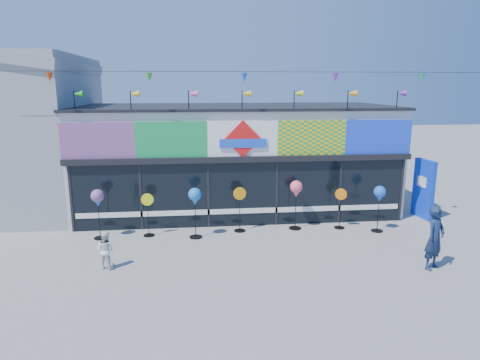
{
  "coord_description": "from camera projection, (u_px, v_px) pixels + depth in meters",
  "views": [
    {
      "loc": [
        -1.64,
        -10.97,
        4.88
      ],
      "look_at": [
        -0.25,
        2.0,
        1.98
      ],
      "focal_mm": 32.0,
      "sensor_mm": 36.0,
      "label": 1
    }
  ],
  "objects": [
    {
      "name": "ground",
      "position": [
        256.0,
        265.0,
        11.88
      ],
      "size": [
        80.0,
        80.0,
        0.0
      ],
      "primitive_type": "plane",
      "color": "gray",
      "rests_on": "ground"
    },
    {
      "name": "kite_shop",
      "position": [
        236.0,
        157.0,
        17.2
      ],
      "size": [
        16.0,
        5.7,
        5.31
      ],
      "color": "silver",
      "rests_on": "ground"
    },
    {
      "name": "blue_sign",
      "position": [
        423.0,
        189.0,
        15.92
      ],
      "size": [
        0.29,
        1.11,
        2.2
      ],
      "rotation": [
        0.0,
        0.0,
        0.11
      ],
      "color": "#0D37D0",
      "rests_on": "ground"
    },
    {
      "name": "spinner_0",
      "position": [
        98.0,
        199.0,
        13.63
      ],
      "size": [
        0.42,
        0.42,
        1.64
      ],
      "color": "black",
      "rests_on": "ground"
    },
    {
      "name": "spinner_1",
      "position": [
        148.0,
        214.0,
        14.0
      ],
      "size": [
        0.41,
        0.37,
        1.44
      ],
      "color": "black",
      "rests_on": "ground"
    },
    {
      "name": "spinner_2",
      "position": [
        195.0,
        198.0,
        13.72
      ],
      "size": [
        0.42,
        0.42,
        1.67
      ],
      "color": "black",
      "rests_on": "ground"
    },
    {
      "name": "spinner_3",
      "position": [
        240.0,
        208.0,
        14.44
      ],
      "size": [
        0.43,
        0.39,
        1.54
      ],
      "color": "black",
      "rests_on": "ground"
    },
    {
      "name": "spinner_4",
      "position": [
        296.0,
        190.0,
        14.57
      ],
      "size": [
        0.43,
        0.43,
        1.71
      ],
      "color": "black",
      "rests_on": "ground"
    },
    {
      "name": "spinner_5",
      "position": [
        340.0,
        207.0,
        14.76
      ],
      "size": [
        0.38,
        0.36,
        1.42
      ],
      "color": "black",
      "rests_on": "ground"
    },
    {
      "name": "spinner_6",
      "position": [
        380.0,
        195.0,
        14.33
      ],
      "size": [
        0.4,
        0.4,
        1.59
      ],
      "color": "black",
      "rests_on": "ground"
    },
    {
      "name": "adult_man",
      "position": [
        435.0,
        238.0,
        11.45
      ],
      "size": [
        0.76,
        0.68,
        1.75
      ],
      "primitive_type": "imported",
      "rotation": [
        0.0,
        0.0,
        0.53
      ],
      "color": "#152443",
      "rests_on": "ground"
    },
    {
      "name": "child",
      "position": [
        106.0,
        250.0,
        11.56
      ],
      "size": [
        0.58,
        0.46,
        1.04
      ],
      "primitive_type": "imported",
      "rotation": [
        0.0,
        0.0,
        2.75
      ],
      "color": "white",
      "rests_on": "ground"
    }
  ]
}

